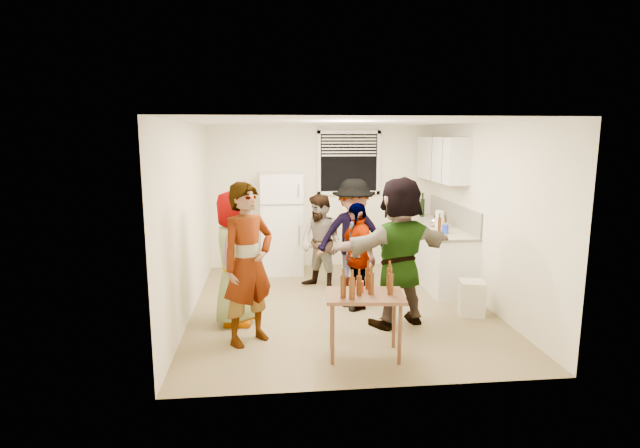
{
  "coord_description": "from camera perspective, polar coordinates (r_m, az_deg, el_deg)",
  "views": [
    {
      "loc": [
        -0.95,
        -6.5,
        2.34
      ],
      "look_at": [
        -0.28,
        0.09,
        1.15
      ],
      "focal_mm": 28.0,
      "sensor_mm": 36.0,
      "label": 1
    }
  ],
  "objects": [
    {
      "name": "paper_towel",
      "position": [
        8.0,
        13.45,
        -0.46
      ],
      "size": [
        0.13,
        0.13,
        0.28
      ],
      "primitive_type": "cylinder",
      "color": "white",
      "rests_on": "countertop"
    },
    {
      "name": "beer_bottle_table",
      "position": [
        5.27,
        4.47,
        -8.11
      ],
      "size": [
        0.05,
        0.05,
        0.21
      ],
      "primitive_type": "cylinder",
      "color": "#47230C",
      "rests_on": "serving_table"
    },
    {
      "name": "blue_cup",
      "position": [
        7.57,
        14.09,
        -1.08
      ],
      "size": [
        0.1,
        0.1,
        0.13
      ],
      "primitive_type": "cylinder",
      "color": "blue",
      "rests_on": "countertop"
    },
    {
      "name": "kettle",
      "position": [
        8.12,
        12.94,
        -0.29
      ],
      "size": [
        0.25,
        0.21,
        0.19
      ],
      "primitive_type": null,
      "rotation": [
        0.0,
        0.0,
        -0.1
      ],
      "color": "silver",
      "rests_on": "countertop"
    },
    {
      "name": "guest_grey",
      "position": [
        6.53,
        -9.47,
        -10.97
      ],
      "size": [
        1.82,
        1.17,
        0.53
      ],
      "primitive_type": "imported",
      "rotation": [
        0.0,
        0.0,
        1.35
      ],
      "color": "gray",
      "rests_on": "ground"
    },
    {
      "name": "picture_frame",
      "position": [
        8.59,
        13.75,
        0.79
      ],
      "size": [
        0.02,
        0.19,
        0.16
      ],
      "primitive_type": "cube",
      "color": "gold",
      "rests_on": "countertop"
    },
    {
      "name": "room",
      "position": [
        6.97,
        2.37,
        -9.43
      ],
      "size": [
        4.0,
        4.5,
        2.5
      ],
      "primitive_type": null,
      "color": "white",
      "rests_on": "ground"
    },
    {
      "name": "red_cup",
      "position": [
        5.4,
        4.55,
        -7.67
      ],
      "size": [
        0.09,
        0.09,
        0.11
      ],
      "primitive_type": "cylinder",
      "color": "#C2350C",
      "rests_on": "serving_table"
    },
    {
      "name": "counter_lower",
      "position": [
        8.32,
        12.93,
        -3.35
      ],
      "size": [
        0.6,
        2.2,
        0.86
      ],
      "primitive_type": "cube",
      "color": "white",
      "rests_on": "ground"
    },
    {
      "name": "backsplash",
      "position": [
        8.29,
        14.98,
        1.1
      ],
      "size": [
        0.03,
        2.2,
        0.36
      ],
      "primitive_type": "cube",
      "color": "beige",
      "rests_on": "countertop"
    },
    {
      "name": "guest_orange",
      "position": [
        6.45,
        8.81,
        -11.2
      ],
      "size": [
        2.25,
        2.33,
        0.55
      ],
      "primitive_type": "imported",
      "rotation": [
        0.0,
        0.0,
        3.49
      ],
      "color": "#E29153",
      "rests_on": "ground"
    },
    {
      "name": "serving_table",
      "position": [
        5.56,
        5.05,
        -14.73
      ],
      "size": [
        0.87,
        0.63,
        0.69
      ],
      "primitive_type": null,
      "rotation": [
        0.0,
        0.0,
        -0.11
      ],
      "color": "brown",
      "rests_on": "ground"
    },
    {
      "name": "guest_back_left",
      "position": [
        7.74,
        0.11,
        -7.41
      ],
      "size": [
        1.53,
        1.54,
        0.55
      ],
      "primitive_type": "imported",
      "rotation": [
        0.0,
        0.0,
        -0.78
      ],
      "color": "brown",
      "rests_on": "ground"
    },
    {
      "name": "beer_bottle_counter",
      "position": [
        7.76,
        13.45,
        -0.78
      ],
      "size": [
        0.05,
        0.05,
        0.2
      ],
      "primitive_type": "cylinder",
      "color": "#47230C",
      "rests_on": "countertop"
    },
    {
      "name": "trash_bin",
      "position": [
        6.89,
        16.95,
        -7.92
      ],
      "size": [
        0.37,
        0.37,
        0.45
      ],
      "primitive_type": "cube",
      "rotation": [
        0.0,
        0.0,
        -0.23
      ],
      "color": "silver",
      "rests_on": "ground"
    },
    {
      "name": "window",
      "position": [
        8.83,
        3.31,
        7.0
      ],
      "size": [
        1.12,
        0.1,
        1.06
      ],
      "primitive_type": null,
      "color": "white",
      "rests_on": "room"
    },
    {
      "name": "guest_stripe",
      "position": [
        5.94,
        -7.99,
        -13.13
      ],
      "size": [
        1.67,
        1.85,
        0.44
      ],
      "primitive_type": "imported",
      "rotation": [
        0.0,
        0.0,
        0.68
      ],
      "color": "#141933",
      "rests_on": "ground"
    },
    {
      "name": "wine_bottle",
      "position": [
        9.06,
        11.57,
        0.84
      ],
      "size": [
        0.08,
        0.08,
        0.32
      ],
      "primitive_type": "cylinder",
      "color": "black",
      "rests_on": "countertop"
    },
    {
      "name": "countertop",
      "position": [
        8.23,
        13.05,
        -0.3
      ],
      "size": [
        0.64,
        2.22,
        0.04
      ],
      "primitive_type": "cube",
      "color": "beige",
      "rests_on": "counter_lower"
    },
    {
      "name": "guest_black",
      "position": [
        6.98,
        4.16,
        -9.43
      ],
      "size": [
        1.65,
        1.27,
        0.35
      ],
      "primitive_type": "imported",
      "rotation": [
        0.0,
        0.0,
        -1.25
      ],
      "color": "black",
      "rests_on": "ground"
    },
    {
      "name": "guest_back_right",
      "position": [
        7.66,
        3.76,
        -7.62
      ],
      "size": [
        1.18,
        1.75,
        0.63
      ],
      "primitive_type": "imported",
      "rotation": [
        0.0,
        0.0,
        -0.05
      ],
      "color": "#39393E",
      "rests_on": "ground"
    },
    {
      "name": "refrigerator",
      "position": [
        8.51,
        -4.4,
        0.08
      ],
      "size": [
        0.7,
        0.7,
        1.7
      ],
      "primitive_type": "cube",
      "color": "white",
      "rests_on": "ground"
    },
    {
      "name": "upper_cabinets",
      "position": [
        8.34,
        13.76,
        7.22
      ],
      "size": [
        0.34,
        1.6,
        0.7
      ],
      "primitive_type": "cube",
      "color": "white",
      "rests_on": "room"
    }
  ]
}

